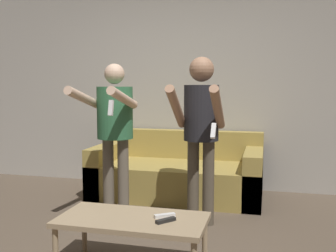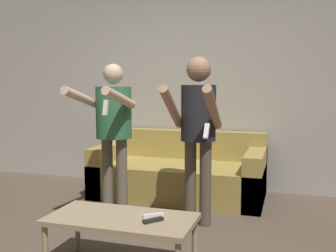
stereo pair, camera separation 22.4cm
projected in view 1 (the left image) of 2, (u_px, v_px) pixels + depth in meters
The scene contains 8 objects.
ground_plane at pixel (119, 251), 3.13m from camera, with size 14.00×14.00×0.00m, color brown.
wall_back at pixel (180, 83), 5.11m from camera, with size 6.40×0.06×2.70m.
couch at pixel (178, 174), 4.71m from camera, with size 1.98×0.95×0.75m.
person_standing_left at pixel (114, 122), 3.85m from camera, with size 0.47×0.78×1.53m.
person_standing_right at pixel (201, 122), 3.64m from camera, with size 0.44×0.71×1.58m.
coffee_table at pixel (132, 223), 2.76m from camera, with size 1.04×0.51×0.39m.
remote_near at pixel (166, 220), 2.66m from camera, with size 0.12×0.14×0.02m.
remote_far at pixel (165, 216), 2.75m from camera, with size 0.14×0.11×0.02m.
Camera 1 is at (1.12, -2.82, 1.31)m, focal length 42.00 mm.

